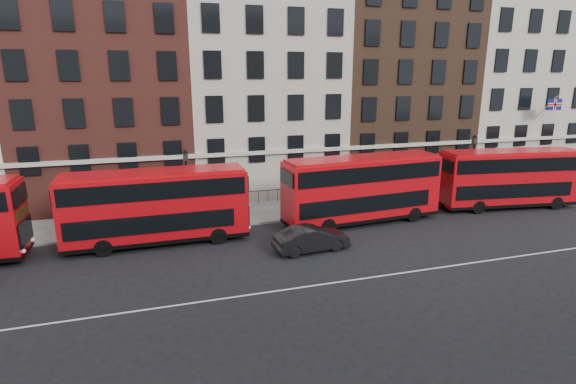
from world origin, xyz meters
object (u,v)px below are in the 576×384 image
object	(u,v)px
bus_d	(509,177)
bus_c	(362,188)
bus_b	(156,205)
traffic_light	(557,166)
car_front	(312,239)

from	to	relation	value
bus_d	bus_c	bearing A→B (deg)	-172.39
bus_b	bus_c	world-z (taller)	bus_c
bus_b	bus_c	xyz separation A→B (m)	(13.79, -0.00, 0.06)
bus_c	traffic_light	distance (m)	19.81
bus_c	traffic_light	bearing A→B (deg)	2.09
bus_c	car_front	bearing A→B (deg)	-147.00
bus_b	traffic_light	size ratio (longest dim) A/B	3.35
car_front	bus_b	bearing A→B (deg)	60.90
car_front	traffic_light	bearing A→B (deg)	-81.51
bus_b	traffic_light	distance (m)	33.55
bus_c	traffic_light	world-z (taller)	bus_c
bus_b	bus_c	size ratio (longest dim) A/B	0.96
bus_c	car_front	xyz separation A→B (m)	(-5.08, -3.86, -1.78)
bus_d	car_front	distance (m)	18.13
bus_b	traffic_light	bearing A→B (deg)	3.58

